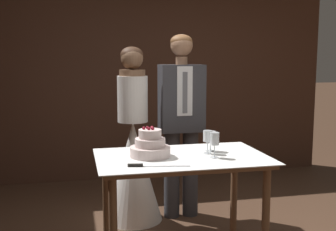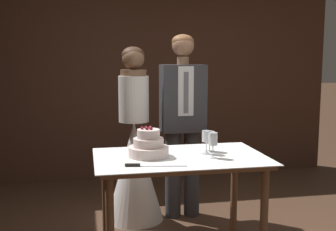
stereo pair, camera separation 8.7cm
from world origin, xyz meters
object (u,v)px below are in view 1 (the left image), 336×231
(bride, at_px, (133,158))
(groom, at_px, (181,116))
(cake_table, at_px, (182,170))
(wine_glass_far, at_px, (215,140))
(tiered_cake, at_px, (150,146))
(wine_glass_middle, at_px, (207,137))
(cake_knife, at_px, (147,166))
(wine_glass_near, at_px, (210,137))

(bride, xyz_separation_m, groom, (0.46, -0.00, 0.38))
(cake_table, bearing_deg, groom, 75.87)
(wine_glass_far, distance_m, groom, 1.02)
(tiered_cake, relative_size, groom, 0.17)
(bride, height_order, groom, groom)
(tiered_cake, relative_size, wine_glass_middle, 1.68)
(bride, bearing_deg, groom, -0.06)
(cake_table, relative_size, cake_knife, 3.04)
(cake_table, distance_m, tiered_cake, 0.30)
(cake_table, distance_m, wine_glass_middle, 0.31)
(wine_glass_middle, bearing_deg, wine_glass_near, 55.95)
(cake_knife, bearing_deg, cake_table, 48.83)
(wine_glass_far, relative_size, groom, 0.11)
(wine_glass_near, xyz_separation_m, bride, (-0.49, 0.81, -0.33))
(cake_table, distance_m, cake_knife, 0.40)
(groom, bearing_deg, bride, 179.94)
(cake_table, relative_size, wine_glass_middle, 7.10)
(cake_table, relative_size, bride, 0.76)
(bride, distance_m, groom, 0.60)
(wine_glass_far, bearing_deg, groom, 89.21)
(wine_glass_middle, height_order, groom, groom)
(tiered_cake, distance_m, wine_glass_far, 0.47)
(groom, bearing_deg, cake_knife, -114.62)
(wine_glass_near, bearing_deg, wine_glass_middle, -124.05)
(tiered_cake, bearing_deg, groom, 62.60)
(tiered_cake, distance_m, cake_knife, 0.29)
(tiered_cake, bearing_deg, cake_table, -8.80)
(wine_glass_far, bearing_deg, wine_glass_near, 80.01)
(wine_glass_near, relative_size, wine_glass_far, 0.85)
(cake_table, xyz_separation_m, groom, (0.23, 0.92, 0.27))
(wine_glass_far, bearing_deg, cake_table, 155.95)
(wine_glass_near, bearing_deg, groom, 91.55)
(tiered_cake, xyz_separation_m, wine_glass_near, (0.48, 0.07, 0.03))
(wine_glass_middle, relative_size, bride, 0.11)
(cake_knife, height_order, wine_glass_far, wine_glass_far)
(cake_table, height_order, bride, bride)
(wine_glass_near, height_order, wine_glass_far, wine_glass_far)
(cake_knife, relative_size, wine_glass_near, 2.63)
(wine_glass_middle, xyz_separation_m, bride, (-0.44, 0.89, -0.35))
(tiered_cake, xyz_separation_m, wine_glass_far, (0.45, -0.13, 0.05))
(cake_table, distance_m, groom, 0.99)
(tiered_cake, height_order, cake_knife, tiered_cake)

